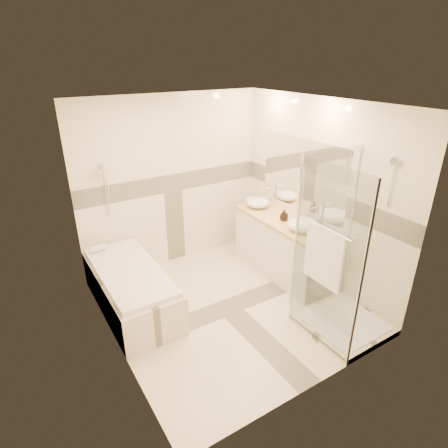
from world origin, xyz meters
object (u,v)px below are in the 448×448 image
vanity (282,247)px  shower_enclosure (336,291)px  vessel_sink_far (303,224)px  amenity_bottle_b (284,215)px  vessel_sink_near (258,202)px  amenity_bottle_a (284,215)px  bathtub (131,287)px

vanity → shower_enclosure: size_ratio=0.79×
vessel_sink_far → amenity_bottle_b: size_ratio=2.88×
vessel_sink_near → amenity_bottle_a: size_ratio=2.20×
amenity_bottle_a → vessel_sink_near: bearing=90.0°
shower_enclosure → vessel_sink_near: (0.27, 1.86, 0.42)m
bathtub → amenity_bottle_a: size_ratio=10.60×
vanity → amenity_bottle_a: 0.50m
amenity_bottle_a → shower_enclosure: bearing=-102.3°
vessel_sink_far → vessel_sink_near: bearing=90.0°
shower_enclosure → amenity_bottle_a: size_ratio=12.72×
amenity_bottle_b → bathtub: bearing=170.6°
amenity_bottle_a → amenity_bottle_b: size_ratio=1.11×
vessel_sink_far → amenity_bottle_a: vessel_sink_far is taller
amenity_bottle_a → amenity_bottle_b: 0.02m
vessel_sink_far → vanity: bearing=87.1°
bathtub → amenity_bottle_a: 2.25m
vanity → vessel_sink_far: (-0.02, -0.39, 0.51)m
vanity → shower_enclosure: (-0.29, -1.27, 0.08)m
shower_enclosure → amenity_bottle_a: 1.35m
vessel_sink_near → amenity_bottle_a: (0.00, -0.60, 0.01)m
vanity → amenity_bottle_a: size_ratio=10.10×
shower_enclosure → bathtub: bearing=138.9°
vanity → vessel_sink_near: 0.77m
bathtub → shower_enclosure: bearing=-41.1°
amenity_bottle_b → amenity_bottle_a: bearing=-90.0°
shower_enclosure → amenity_bottle_a: bearing=77.7°
shower_enclosure → vessel_sink_far: 1.01m
vessel_sink_near → bathtub: bearing=-173.7°
shower_enclosure → vessel_sink_far: size_ratio=4.91×
shower_enclosure → vessel_sink_far: (0.27, 0.88, 0.43)m
vessel_sink_far → amenity_bottle_b: (0.00, 0.39, -0.01)m
vanity → amenity_bottle_a: amenity_bottle_a is taller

